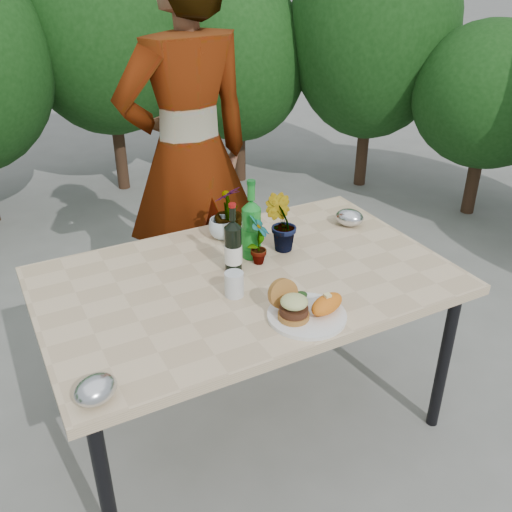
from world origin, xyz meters
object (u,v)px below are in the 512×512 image
dinner_plate (307,315)px  wine_bottle (233,247)px  person (189,157)px  patio_table (247,288)px

dinner_plate → wine_bottle: (-0.09, 0.41, 0.10)m
wine_bottle → person: 0.76m
person → dinner_plate: bearing=83.0°
wine_bottle → person: bearing=96.1°
wine_bottle → person: person is taller
patio_table → person: bearing=83.4°
dinner_plate → wine_bottle: size_ratio=0.96×
patio_table → wine_bottle: (-0.03, 0.06, 0.16)m
wine_bottle → person: (0.12, 0.74, 0.12)m
dinner_plate → patio_table: bearing=99.7°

